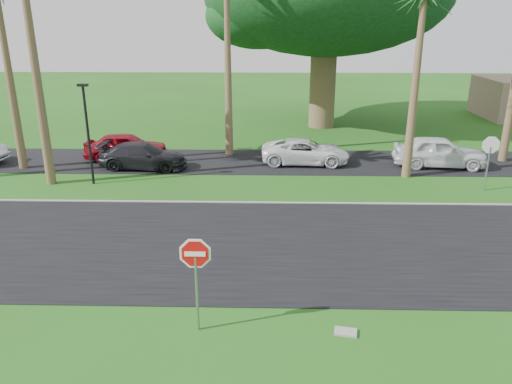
{
  "coord_description": "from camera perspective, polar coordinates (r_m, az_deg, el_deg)",
  "views": [
    {
      "loc": [
        2.2,
        -13.6,
        7.34
      ],
      "look_at": [
        1.81,
        2.32,
        1.8
      ],
      "focal_mm": 35.0,
      "sensor_mm": 36.0,
      "label": 1
    }
  ],
  "objects": [
    {
      "name": "stop_sign_near",
      "position": [
        12.09,
        -6.91,
        -8.38
      ],
      "size": [
        1.05,
        0.07,
        2.62
      ],
      "color": "gray",
      "rests_on": "ground"
    },
    {
      "name": "car_dark",
      "position": [
        26.37,
        -12.77,
        4.01
      ],
      "size": [
        4.63,
        2.18,
        1.3
      ],
      "primitive_type": "imported",
      "rotation": [
        0.0,
        0.0,
        1.49
      ],
      "color": "black",
      "rests_on": "ground"
    },
    {
      "name": "car_minivan",
      "position": [
        26.72,
        5.67,
        4.58
      ],
      "size": [
        4.71,
        2.31,
        1.29
      ],
      "primitive_type": "imported",
      "rotation": [
        0.0,
        0.0,
        1.53
      ],
      "color": "white",
      "rests_on": "ground"
    },
    {
      "name": "ground",
      "position": [
        15.61,
        -6.95,
        -9.02
      ],
      "size": [
        120.0,
        120.0,
        0.0
      ],
      "primitive_type": "plane",
      "color": "#1F4912",
      "rests_on": "ground"
    },
    {
      "name": "stop_sign_far",
      "position": [
        24.36,
        25.16,
        4.14
      ],
      "size": [
        1.05,
        0.07,
        2.62
      ],
      "rotation": [
        0.0,
        0.0,
        3.14
      ],
      "color": "gray",
      "rests_on": "ground"
    },
    {
      "name": "utility_slab",
      "position": [
        12.97,
        10.2,
        -15.47
      ],
      "size": [
        0.61,
        0.45,
        0.06
      ],
      "primitive_type": "cube",
      "rotation": [
        0.0,
        0.0,
        -0.19
      ],
      "color": "gray",
      "rests_on": "ground"
    },
    {
      "name": "road",
      "position": [
        17.38,
        -6.03,
        -5.88
      ],
      "size": [
        120.0,
        8.0,
        0.02
      ],
      "primitive_type": "cube",
      "color": "black",
      "rests_on": "ground"
    },
    {
      "name": "curb",
      "position": [
        21.08,
        -4.67,
        -1.17
      ],
      "size": [
        120.0,
        0.12,
        0.06
      ],
      "primitive_type": "cube",
      "color": "gray",
      "rests_on": "ground"
    },
    {
      "name": "car_pickup",
      "position": [
        27.67,
        20.23,
        4.31
      ],
      "size": [
        4.83,
        2.33,
        1.59
      ],
      "primitive_type": "imported",
      "rotation": [
        0.0,
        0.0,
        1.47
      ],
      "color": "silver",
      "rests_on": "ground"
    },
    {
      "name": "car_red",
      "position": [
        28.19,
        -14.63,
        5.04
      ],
      "size": [
        4.53,
        2.17,
        1.49
      ],
      "primitive_type": "imported",
      "rotation": [
        0.0,
        0.0,
        1.67
      ],
      "color": "maroon",
      "rests_on": "ground"
    },
    {
      "name": "parking_strip",
      "position": [
        27.2,
        -3.28,
        3.52
      ],
      "size": [
        120.0,
        5.0,
        0.02
      ],
      "primitive_type": "cube",
      "color": "black",
      "rests_on": "ground"
    },
    {
      "name": "streetlight_right",
      "position": [
        24.04,
        -18.71,
        6.93
      ],
      "size": [
        0.45,
        0.25,
        4.64
      ],
      "color": "black",
      "rests_on": "ground"
    }
  ]
}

